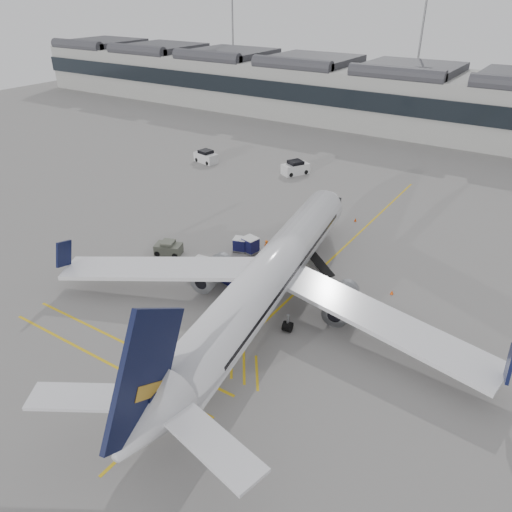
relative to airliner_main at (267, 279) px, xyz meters
The scene contains 17 objects.
ground 9.89m from the airliner_main, behind, with size 220.00×220.00×0.00m, color gray.
terminal 72.14m from the airliner_main, 97.38° to the left, with size 200.00×20.45×12.40m.
light_masts 86.97m from the airliner_main, 97.28° to the left, with size 113.00×0.60×25.45m.
apron_markings 10.19m from the airliner_main, 85.61° to the left, with size 0.25×60.00×0.01m, color gold.
airliner_main is the anchor object (origin of this frame).
belt_loader 9.43m from the airliner_main, 89.31° to the left, with size 4.69×2.93×1.87m.
baggage_cart_a 12.24m from the airliner_main, 136.38° to the left, with size 1.83×1.65×1.61m.
baggage_cart_b 6.56m from the airliner_main, 160.91° to the left, with size 1.96×1.72×1.80m.
baggage_cart_c 11.69m from the airliner_main, 131.22° to the left, with size 1.97×1.74×1.81m.
baggage_cart_d 10.06m from the airliner_main, 166.28° to the left, with size 1.66×1.42×1.59m.
ramp_agent_a 10.69m from the airliner_main, 122.06° to the left, with size 0.70×0.46×1.93m, color #EB5B0C.
ramp_agent_b 8.34m from the airliner_main, 127.71° to the left, with size 0.79×0.62×1.63m, color #E65E0C.
pushback_tug 15.49m from the airliner_main, 167.37° to the left, with size 3.27×2.60×1.60m.
safety_cone_nose 22.91m from the airliner_main, 92.51° to the left, with size 0.34×0.34×0.47m, color #F24C0A.
safety_cone_engine 12.85m from the airliner_main, 46.06° to the left, with size 0.32×0.32×0.45m, color #F24C0A.
service_van_left 44.22m from the airliner_main, 135.29° to the left, with size 4.31×2.72×2.06m.
service_van_mid 37.80m from the airliner_main, 115.19° to the left, with size 3.80×4.62×2.13m.
Camera 1 is at (28.97, -31.64, 26.41)m, focal length 35.00 mm.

